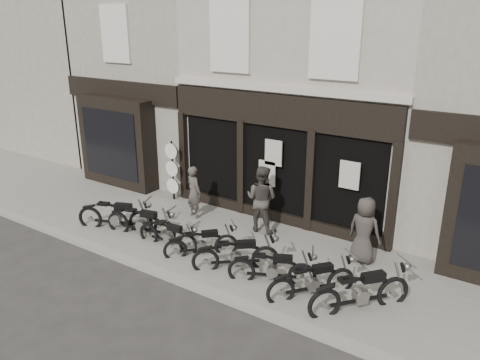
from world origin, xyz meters
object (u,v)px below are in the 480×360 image
Objects in this scene: motorcycle_2 at (169,237)px; motorcycle_6 at (312,284)px; man_left at (194,192)px; man_centre at (262,199)px; motorcycle_1 at (142,225)px; motorcycle_5 at (273,271)px; motorcycle_0 at (116,218)px; motorcycle_3 at (202,245)px; motorcycle_4 at (237,257)px; man_right at (364,230)px; motorcycle_7 at (361,295)px; advert_sign_post at (172,173)px.

motorcycle_6 is at bearing -5.55° from motorcycle_2.
man_left is at bearing 104.43° from motorcycle_2.
motorcycle_2 is at bearing 50.84° from man_centre.
man_left is (0.39, 1.85, 0.50)m from motorcycle_1.
motorcycle_6 is (1.00, -0.00, 0.01)m from motorcycle_5.
man_left is at bearing 33.63° from motorcycle_0.
motorcycle_1 reaches higher than motorcycle_6.
man_centre is at bearing 88.77° from motorcycle_6.
motorcycle_3 is 0.87× the size of motorcycle_4.
man_right is at bearing 19.06° from motorcycle_2.
motorcycle_7 is at bearing -46.56° from motorcycle_6.
man_right is (3.05, -0.16, -0.12)m from man_centre.
motorcycle_7 is at bearing -12.40° from motorcycle_1.
motorcycle_0 is at bearing 24.52° from man_right.
motorcycle_1 is 3.43m from man_centre.
motorcycle_2 is (2.00, 0.02, -0.07)m from motorcycle_0.
man_centre is (0.49, 2.11, 0.72)m from motorcycle_3.
man_left reaches higher than motorcycle_1.
man_right is at bearing 172.45° from man_centre.
motorcycle_4 reaches higher than motorcycle_6.
advert_sign_post is (-4.36, 2.64, 0.63)m from motorcycle_4.
motorcycle_4 is (2.17, 0.02, 0.04)m from motorcycle_2.
motorcycle_6 is (3.17, -0.14, 0.03)m from motorcycle_3.
man_left is at bearing 2.77° from man_centre.
motorcycle_5 is at bearing -22.61° from motorcycle_0.
motorcycle_3 is at bearing 126.20° from motorcycle_6.
motorcycle_2 is at bearing 127.51° from man_left.
motorcycle_2 is at bearing 128.30° from motorcycle_6.
motorcycle_3 is 0.80× the size of man_centre.
motorcycle_5 is at bearing 122.35° from man_centre.
motorcycle_0 is 6.92m from man_right.
motorcycle_7 is (3.10, 0.03, 0.04)m from motorcycle_4.
advert_sign_post reaches higher than motorcycle_1.
motorcycle_6 is 5.30m from man_left.
motorcycle_3 is 0.79× the size of motorcycle_7.
motorcycle_7 reaches higher than motorcycle_3.
man_left is at bearing 106.89° from motorcycle_6.
motorcycle_2 is at bearing 130.10° from motorcycle_7.
motorcycle_7 reaches higher than motorcycle_2.
man_centre is 3.75m from advert_sign_post.
motorcycle_0 is at bearing 154.87° from motorcycle_5.
motorcycle_7 is 6.26m from man_left.
motorcycle_7 is 2.18m from man_right.
motorcycle_5 is 2.56m from man_right.
motorcycle_0 reaches higher than motorcycle_6.
advert_sign_post is at bearing 110.29° from motorcycle_7.
motorcycle_5 reaches higher than motorcycle_3.
advert_sign_post is (-3.72, 0.44, -0.04)m from man_centre.
motorcycle_6 is at bearing -48.97° from motorcycle_3.
motorcycle_4 is 2.04m from motorcycle_6.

